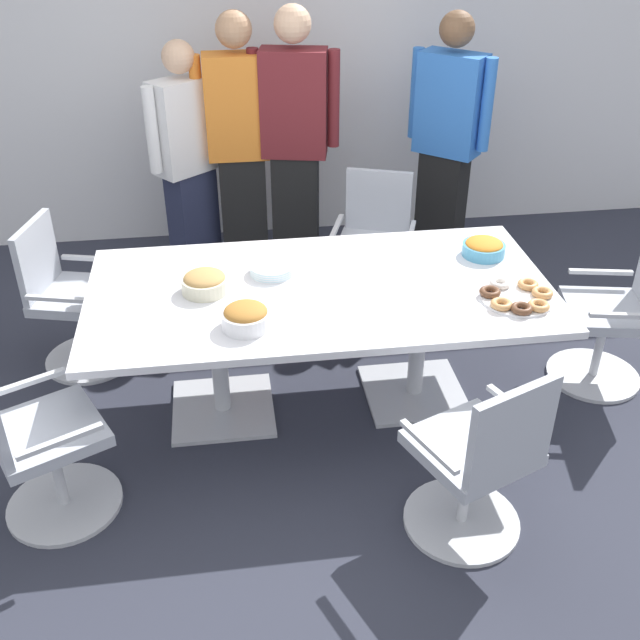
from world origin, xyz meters
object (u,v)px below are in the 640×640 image
at_px(office_chair_0, 374,251).
at_px(office_chair_2, 38,445).
at_px(snack_bowl_pretzels, 246,316).
at_px(plate_stack, 272,269).
at_px(snack_bowl_cookies, 205,282).
at_px(person_standing_2, 295,141).
at_px(person_standing_3, 447,141).
at_px(snack_bowl_chips_orange, 484,247).
at_px(person_standing_0, 188,161).
at_px(donut_platter, 517,297).
at_px(person_standing_1, 240,144).
at_px(office_chair_4, 615,319).
at_px(office_chair_3, 478,464).
at_px(office_chair_1, 72,303).
at_px(conference_table, 320,308).

relative_size(office_chair_0, office_chair_2, 1.00).
distance_m(snack_bowl_pretzels, plate_stack, 0.54).
bearing_deg(snack_bowl_cookies, person_standing_2, 67.99).
relative_size(person_standing_3, snack_bowl_chips_orange, 7.67).
xyz_separation_m(office_chair_2, person_standing_0, (0.69, 2.34, 0.46)).
bearing_deg(donut_platter, office_chair_0, 109.01).
height_order(office_chair_2, person_standing_1, person_standing_1).
xyz_separation_m(person_standing_1, person_standing_2, (0.37, -0.06, 0.02)).
height_order(office_chair_4, person_standing_0, person_standing_0).
height_order(office_chair_3, donut_platter, office_chair_3).
distance_m(office_chair_0, plate_stack, 1.20).
bearing_deg(office_chair_0, office_chair_1, 32.51).
xyz_separation_m(person_standing_0, person_standing_3, (1.81, -0.09, 0.09)).
bearing_deg(snack_bowl_cookies, person_standing_3, 42.30).
bearing_deg(person_standing_2, conference_table, 100.33).
distance_m(office_chair_1, snack_bowl_cookies, 1.07).
xyz_separation_m(person_standing_1, snack_bowl_cookies, (-0.27, -1.65, -0.16)).
height_order(office_chair_4, snack_bowl_chips_orange, office_chair_4).
bearing_deg(office_chair_0, person_standing_0, -8.20).
bearing_deg(conference_table, office_chair_4, 0.05).
bearing_deg(office_chair_4, person_standing_2, 56.90).
distance_m(office_chair_2, person_standing_2, 2.75).
distance_m(person_standing_3, snack_bowl_chips_orange, 1.38).
xyz_separation_m(office_chair_2, person_standing_3, (2.50, 2.25, 0.55)).
height_order(person_standing_0, snack_bowl_pretzels, person_standing_0).
relative_size(office_chair_3, person_standing_2, 0.49).
height_order(snack_bowl_cookies, plate_stack, snack_bowl_cookies).
xyz_separation_m(office_chair_3, person_standing_0, (-1.23, 2.73, 0.46)).
relative_size(person_standing_3, snack_bowl_cookies, 7.54).
height_order(person_standing_0, person_standing_3, person_standing_3).
bearing_deg(office_chair_0, conference_table, 83.92).
relative_size(office_chair_1, person_standing_1, 0.50).
xyz_separation_m(person_standing_2, donut_platter, (0.91, -1.89, -0.22)).
bearing_deg(office_chair_4, snack_bowl_chips_orange, 83.82).
bearing_deg(person_standing_3, donut_platter, 126.62).
height_order(office_chair_4, plate_stack, office_chair_4).
xyz_separation_m(office_chair_4, person_standing_1, (-2.02, 1.69, 0.56)).
relative_size(conference_table, person_standing_1, 1.31).
bearing_deg(office_chair_1, person_standing_2, 139.49).
bearing_deg(person_standing_2, person_standing_3, -169.26).
bearing_deg(office_chair_4, person_standing_0, 66.20).
relative_size(person_standing_0, snack_bowl_pretzels, 7.08).
bearing_deg(person_standing_0, office_chair_2, 34.69).
relative_size(office_chair_0, snack_bowl_cookies, 3.78).
relative_size(office_chair_1, person_standing_0, 0.55).
xyz_separation_m(person_standing_3, snack_bowl_pretzels, (-1.52, -1.93, -0.14)).
relative_size(office_chair_1, person_standing_2, 0.49).
distance_m(office_chair_4, person_standing_1, 2.69).
distance_m(conference_table, person_standing_3, 1.98).
xyz_separation_m(conference_table, office_chair_2, (-1.37, -0.65, -0.22)).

